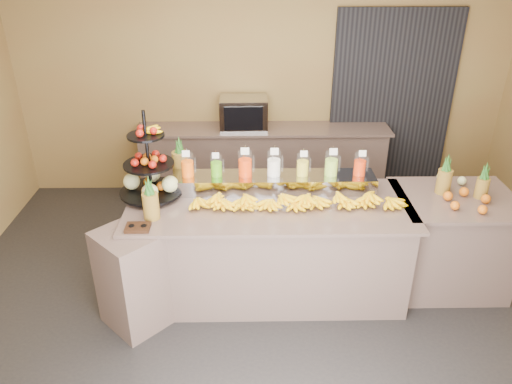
{
  "coord_description": "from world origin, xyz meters",
  "views": [
    {
      "loc": [
        -0.18,
        -3.52,
        3.03
      ],
      "look_at": [
        -0.12,
        0.3,
        1.05
      ],
      "focal_mm": 35.0,
      "sensor_mm": 36.0,
      "label": 1
    }
  ],
  "objects_px": {
    "pitcher_tray": "(274,183)",
    "condiment_caddy": "(138,227)",
    "fruit_stand": "(154,175)",
    "right_fruit_pile": "(464,193)",
    "oven_warmer": "(244,113)",
    "banana_heap": "(294,198)"
  },
  "relations": [
    {
      "from": "banana_heap",
      "to": "condiment_caddy",
      "type": "relative_size",
      "value": 9.78
    },
    {
      "from": "pitcher_tray",
      "to": "banana_heap",
      "type": "xyz_separation_m",
      "value": [
        0.16,
        -0.3,
        -0.01
      ]
    },
    {
      "from": "condiment_caddy",
      "to": "right_fruit_pile",
      "type": "height_order",
      "value": "right_fruit_pile"
    },
    {
      "from": "pitcher_tray",
      "to": "banana_heap",
      "type": "distance_m",
      "value": 0.34
    },
    {
      "from": "fruit_stand",
      "to": "condiment_caddy",
      "type": "relative_size",
      "value": 4.1
    },
    {
      "from": "pitcher_tray",
      "to": "right_fruit_pile",
      "type": "relative_size",
      "value": 4.31
    },
    {
      "from": "right_fruit_pile",
      "to": "banana_heap",
      "type": "bearing_deg",
      "value": -177.21
    },
    {
      "from": "pitcher_tray",
      "to": "banana_heap",
      "type": "relative_size",
      "value": 0.97
    },
    {
      "from": "banana_heap",
      "to": "condiment_caddy",
      "type": "xyz_separation_m",
      "value": [
        -1.28,
        -0.37,
        -0.05
      ]
    },
    {
      "from": "pitcher_tray",
      "to": "fruit_stand",
      "type": "height_order",
      "value": "fruit_stand"
    },
    {
      "from": "fruit_stand",
      "to": "banana_heap",
      "type": "bearing_deg",
      "value": -0.41
    },
    {
      "from": "banana_heap",
      "to": "right_fruit_pile",
      "type": "xyz_separation_m",
      "value": [
        1.52,
        0.07,
        0.0
      ]
    },
    {
      "from": "condiment_caddy",
      "to": "oven_warmer",
      "type": "bearing_deg",
      "value": 70.31
    },
    {
      "from": "oven_warmer",
      "to": "right_fruit_pile",
      "type": "bearing_deg",
      "value": -44.79
    },
    {
      "from": "pitcher_tray",
      "to": "right_fruit_pile",
      "type": "bearing_deg",
      "value": -7.62
    },
    {
      "from": "condiment_caddy",
      "to": "oven_warmer",
      "type": "relative_size",
      "value": 0.34
    },
    {
      "from": "condiment_caddy",
      "to": "right_fruit_pile",
      "type": "xyz_separation_m",
      "value": [
        2.8,
        0.45,
        0.06
      ]
    },
    {
      "from": "banana_heap",
      "to": "oven_warmer",
      "type": "xyz_separation_m",
      "value": [
        -0.44,
        1.97,
        0.12
      ]
    },
    {
      "from": "pitcher_tray",
      "to": "condiment_caddy",
      "type": "bearing_deg",
      "value": -149.08
    },
    {
      "from": "condiment_caddy",
      "to": "right_fruit_pile",
      "type": "distance_m",
      "value": 2.83
    },
    {
      "from": "fruit_stand",
      "to": "oven_warmer",
      "type": "distance_m",
      "value": 1.93
    },
    {
      "from": "right_fruit_pile",
      "to": "oven_warmer",
      "type": "relative_size",
      "value": 0.76
    }
  ]
}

